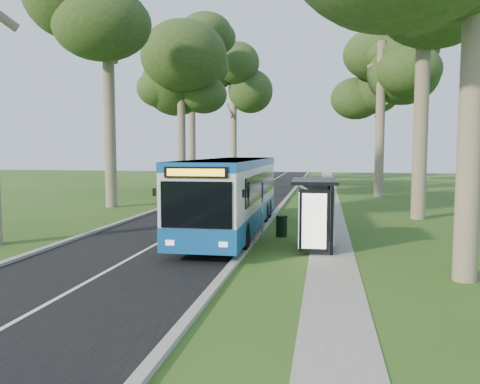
{
  "coord_description": "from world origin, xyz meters",
  "views": [
    {
      "loc": [
        2.73,
        -19.35,
        3.51
      ],
      "look_at": [
        -1.19,
        2.12,
        1.6
      ],
      "focal_mm": 35.0,
      "sensor_mm": 36.0,
      "label": 1
    }
  ],
  "objects_px": {
    "bus": "(232,195)",
    "car_silver": "(218,178)",
    "bus_stop_sign": "(262,204)",
    "bus_shelter": "(318,201)",
    "litter_bin": "(282,226)",
    "car_white": "(214,180)"
  },
  "relations": [
    {
      "from": "bus_shelter",
      "to": "car_white",
      "type": "xyz_separation_m",
      "value": [
        -10.28,
        27.23,
        -1.05
      ]
    },
    {
      "from": "bus",
      "to": "litter_bin",
      "type": "xyz_separation_m",
      "value": [
        2.19,
        -0.5,
        -1.2
      ]
    },
    {
      "from": "bus_shelter",
      "to": "litter_bin",
      "type": "distance_m",
      "value": 3.18
    },
    {
      "from": "bus",
      "to": "bus_shelter",
      "type": "distance_m",
      "value": 4.75
    },
    {
      "from": "bus",
      "to": "car_white",
      "type": "distance_m",
      "value": 25.15
    },
    {
      "from": "bus_shelter",
      "to": "car_silver",
      "type": "height_order",
      "value": "bus_shelter"
    },
    {
      "from": "bus",
      "to": "bus_shelter",
      "type": "relative_size",
      "value": 4.07
    },
    {
      "from": "bus_stop_sign",
      "to": "bus_shelter",
      "type": "bearing_deg",
      "value": -34.38
    },
    {
      "from": "bus_shelter",
      "to": "litter_bin",
      "type": "xyz_separation_m",
      "value": [
        -1.49,
        2.48,
        -1.31
      ]
    },
    {
      "from": "car_white",
      "to": "bus_stop_sign",
      "type": "bearing_deg",
      "value": -69.61
    },
    {
      "from": "bus",
      "to": "car_silver",
      "type": "xyz_separation_m",
      "value": [
        -7.34,
        28.95,
        -0.98
      ]
    },
    {
      "from": "car_white",
      "to": "litter_bin",
      "type": "bearing_deg",
      "value": -67.41
    },
    {
      "from": "bus_stop_sign",
      "to": "car_silver",
      "type": "height_order",
      "value": "bus_stop_sign"
    },
    {
      "from": "bus",
      "to": "car_silver",
      "type": "bearing_deg",
      "value": 103.37
    },
    {
      "from": "bus_stop_sign",
      "to": "litter_bin",
      "type": "height_order",
      "value": "bus_stop_sign"
    },
    {
      "from": "bus",
      "to": "bus_stop_sign",
      "type": "bearing_deg",
      "value": -51.47
    },
    {
      "from": "bus",
      "to": "litter_bin",
      "type": "height_order",
      "value": "bus"
    },
    {
      "from": "bus_stop_sign",
      "to": "car_silver",
      "type": "xyz_separation_m",
      "value": [
        -8.93,
        30.88,
        -0.82
      ]
    },
    {
      "from": "litter_bin",
      "to": "car_white",
      "type": "relative_size",
      "value": 0.21
    },
    {
      "from": "bus",
      "to": "litter_bin",
      "type": "bearing_deg",
      "value": -13.71
    },
    {
      "from": "bus",
      "to": "car_silver",
      "type": "height_order",
      "value": "bus"
    },
    {
      "from": "bus_stop_sign",
      "to": "car_white",
      "type": "distance_m",
      "value": 27.44
    }
  ]
}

